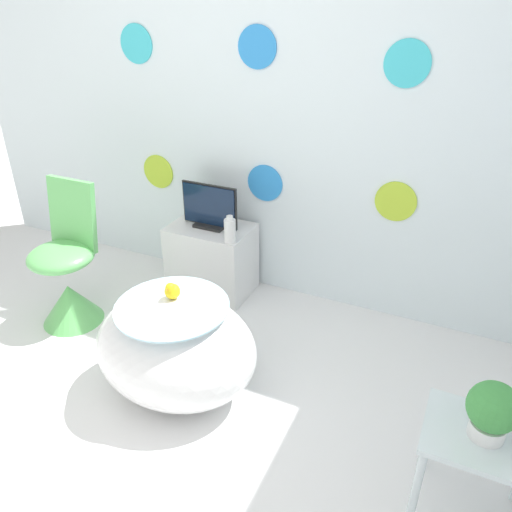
# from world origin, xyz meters

# --- Properties ---
(ground_plane) EXTENTS (12.00, 12.00, 0.00)m
(ground_plane) POSITION_xyz_m (0.00, 0.00, 0.00)
(ground_plane) COLOR white
(wall_back_dotted) EXTENTS (4.57, 0.05, 2.60)m
(wall_back_dotted) POSITION_xyz_m (-0.00, 1.88, 1.30)
(wall_back_dotted) COLOR white
(wall_back_dotted) RESTS_ON ground_plane
(bathtub) EXTENTS (0.83, 0.66, 0.54)m
(bathtub) POSITION_xyz_m (0.05, 0.72, 0.27)
(bathtub) COLOR white
(bathtub) RESTS_ON ground_plane
(rubber_duck) EXTENTS (0.08, 0.08, 0.09)m
(rubber_duck) POSITION_xyz_m (0.03, 0.76, 0.58)
(rubber_duck) COLOR yellow
(rubber_duck) RESTS_ON bathtub
(chair) EXTENTS (0.39, 0.39, 0.88)m
(chair) POSITION_xyz_m (-0.89, 0.98, 0.28)
(chair) COLOR #66C166
(chair) RESTS_ON ground_plane
(tv_cabinet) EXTENTS (0.53, 0.36, 0.48)m
(tv_cabinet) POSITION_xyz_m (-0.27, 1.65, 0.24)
(tv_cabinet) COLOR silver
(tv_cabinet) RESTS_ON ground_plane
(tv) EXTENTS (0.38, 0.12, 0.29)m
(tv) POSITION_xyz_m (-0.27, 1.65, 0.60)
(tv) COLOR black
(tv) RESTS_ON tv_cabinet
(vase) EXTENTS (0.07, 0.07, 0.17)m
(vase) POSITION_xyz_m (-0.06, 1.51, 0.55)
(vase) COLOR white
(vase) RESTS_ON tv_cabinet
(side_table) EXTENTS (0.42, 0.34, 0.43)m
(side_table) POSITION_xyz_m (1.44, 0.62, 0.35)
(side_table) COLOR silver
(side_table) RESTS_ON ground_plane
(potted_plant_left) EXTENTS (0.18, 0.18, 0.23)m
(potted_plant_left) POSITION_xyz_m (1.44, 0.62, 0.55)
(potted_plant_left) COLOR white
(potted_plant_left) RESTS_ON side_table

